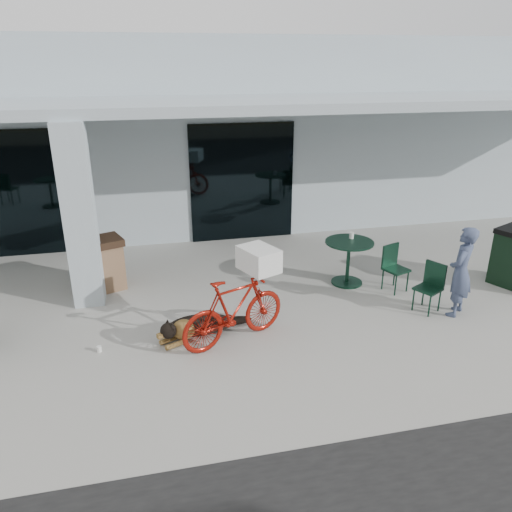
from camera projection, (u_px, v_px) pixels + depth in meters
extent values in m
plane|color=#A1A098|center=(189.00, 361.00, 7.10)|extent=(80.00, 80.00, 0.00)
cube|color=#AEBEC5|center=(154.00, 126.00, 13.97)|extent=(22.00, 7.00, 4.50)
cube|color=black|center=(9.00, 195.00, 10.45)|extent=(2.80, 0.06, 2.70)
cube|color=black|center=(242.00, 183.00, 11.49)|extent=(2.40, 0.06, 2.70)
cube|color=#AEBEC5|center=(80.00, 217.00, 8.30)|extent=(0.50, 0.50, 3.12)
cube|color=#AEBEC5|center=(160.00, 106.00, 9.18)|extent=(22.00, 2.80, 0.18)
imported|color=maroon|center=(234.00, 310.00, 7.42)|extent=(1.83, 1.16, 1.07)
cube|color=white|center=(259.00, 259.00, 7.41)|extent=(0.64, 0.72, 0.35)
cylinder|color=white|center=(99.00, 349.00, 7.33)|extent=(0.07, 0.07, 0.09)
imported|color=#3E4968|center=(461.00, 272.00, 8.16)|extent=(0.66, 0.65, 1.54)
cylinder|color=white|center=(351.00, 235.00, 9.41)|extent=(0.11, 0.11, 0.12)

